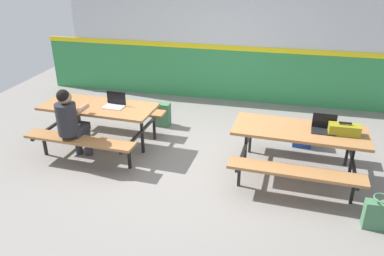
% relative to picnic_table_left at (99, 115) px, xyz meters
% --- Properties ---
extents(ground_plane, '(10.00, 10.00, 0.02)m').
position_rel_picnic_table_left_xyz_m(ground_plane, '(1.56, -0.05, -0.58)').
color(ground_plane, gray).
extents(accent_backdrop, '(8.00, 0.14, 2.60)m').
position_rel_picnic_table_left_xyz_m(accent_backdrop, '(1.56, 2.72, 0.67)').
color(accent_backdrop, '#338C4C').
rests_on(accent_backdrop, ground).
extents(picnic_table_left, '(1.86, 1.64, 0.74)m').
position_rel_picnic_table_left_xyz_m(picnic_table_left, '(0.00, 0.00, 0.00)').
color(picnic_table_left, '#9E6B3D').
rests_on(picnic_table_left, ground).
extents(picnic_table_right, '(1.86, 1.64, 0.74)m').
position_rel_picnic_table_left_xyz_m(picnic_table_right, '(3.11, -0.18, 0.00)').
color(picnic_table_right, '#9E6B3D').
rests_on(picnic_table_right, ground).
extents(student_nearer, '(0.38, 0.53, 1.21)m').
position_rel_picnic_table_left_xyz_m(student_nearer, '(-0.19, -0.55, 0.13)').
color(student_nearer, '#2D2D38').
rests_on(student_nearer, ground).
extents(laptop_silver, '(0.33, 0.24, 0.22)m').
position_rel_picnic_table_left_xyz_m(laptop_silver, '(0.28, 0.02, 0.21)').
color(laptop_silver, silver).
rests_on(laptop_silver, picnic_table_left).
extents(laptop_dark, '(0.33, 0.24, 0.22)m').
position_rel_picnic_table_left_xyz_m(laptop_dark, '(3.42, -0.16, 0.21)').
color(laptop_dark, black).
rests_on(laptop_dark, picnic_table_right).
extents(toolbox_grey, '(0.40, 0.18, 0.18)m').
position_rel_picnic_table_left_xyz_m(toolbox_grey, '(3.68, -0.21, 0.24)').
color(toolbox_grey, olive).
rests_on(toolbox_grey, picnic_table_right).
extents(backpack_dark, '(0.30, 0.22, 0.44)m').
position_rel_picnic_table_left_xyz_m(backpack_dark, '(3.24, 0.79, -0.36)').
color(backpack_dark, '#1E47B2').
rests_on(backpack_dark, ground).
extents(tote_bag_bright, '(0.34, 0.21, 0.43)m').
position_rel_picnic_table_left_xyz_m(tote_bag_bright, '(4.05, -1.16, -0.38)').
color(tote_bag_bright, '#3F724C').
rests_on(tote_bag_bright, ground).
extents(satchel_spare, '(0.30, 0.22, 0.44)m').
position_rel_picnic_table_left_xyz_m(satchel_spare, '(0.72, 1.05, -0.36)').
color(satchel_spare, '#3F724C').
rests_on(satchel_spare, ground).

